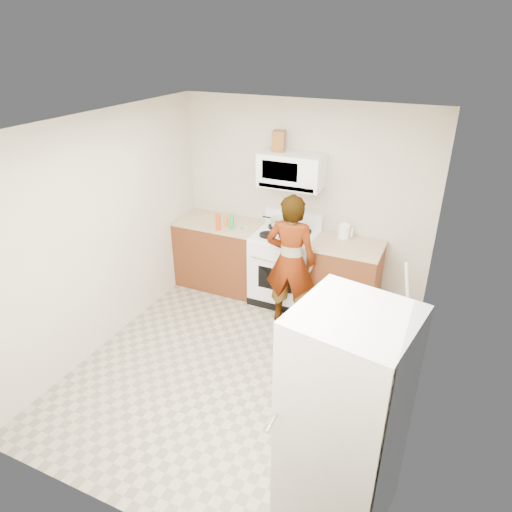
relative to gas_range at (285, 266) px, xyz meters
The scene contains 20 objects.
floor 1.56m from the gas_range, 86.14° to the right, with size 3.60×3.60×0.00m, color gray.
back_wall 0.83m from the gas_range, 72.00° to the left, with size 3.20×0.02×2.50m, color beige.
right_wall 2.37m from the gas_range, 41.25° to the right, with size 0.02×3.60×2.50m, color beige.
cabinet_left 0.94m from the gas_range, behind, with size 1.12×0.62×0.90m, color #632F17.
counter_left 1.03m from the gas_range, behind, with size 1.14×0.64×0.04m, color tan.
cabinet_right 0.78m from the gas_range, ahead, with size 0.80×0.62×0.90m, color #632F17.
counter_right 0.89m from the gas_range, ahead, with size 0.82×0.64×0.04m, color tan.
gas_range is the anchor object (origin of this frame).
microwave 1.22m from the gas_range, 90.00° to the left, with size 0.76×0.38×0.40m, color white.
person 0.60m from the gas_range, 62.40° to the right, with size 0.59×0.39×1.61m, color tan.
fridge 2.96m from the gas_range, 61.33° to the right, with size 0.70×0.70×1.70m, color silver.
kettle 0.88m from the gas_range, 14.37° to the left, with size 0.14×0.14×0.17m, color white.
jug 1.55m from the gas_range, 138.99° to the left, with size 0.14×0.14×0.24m, color brown.
saucepan 0.56m from the gas_range, 136.35° to the left, with size 0.21×0.21×0.11m, color silver.
tray 0.51m from the gas_range, 52.76° to the right, with size 0.25×0.16×0.05m, color silver.
bottle_spray 1.01m from the gas_range, 163.01° to the right, with size 0.06×0.06×0.21m, color red.
bottle_hot_sauce 0.94m from the gas_range, behind, with size 0.05×0.05×0.14m, color orange.
bottle_green_cap 0.87m from the gas_range, 167.78° to the right, with size 0.06×0.06×0.18m, color green.
pot_lid 0.72m from the gas_range, 168.25° to the right, with size 0.21×0.21×0.01m, color white.
broom 1.83m from the gas_range, 27.33° to the right, with size 0.03×0.03×1.29m, color white.
Camera 1 is at (1.70, -3.37, 3.19)m, focal length 32.00 mm.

